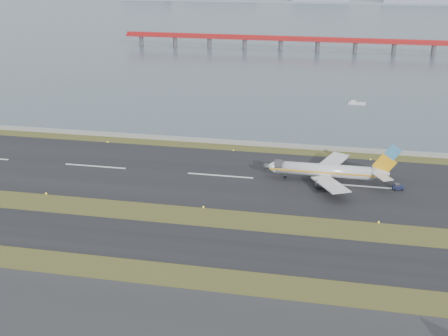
# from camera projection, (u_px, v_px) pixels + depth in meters

# --- Properties ---
(ground) EXTENTS (1000.00, 1000.00, 0.00)m
(ground) POSITION_uv_depth(u_px,v_px,m) (197.00, 220.00, 141.34)
(ground) COLOR #3A4C1B
(ground) RESTS_ON ground
(taxiway_strip) EXTENTS (1000.00, 18.00, 0.10)m
(taxiway_strip) POSITION_uv_depth(u_px,v_px,m) (184.00, 243.00, 130.38)
(taxiway_strip) COLOR black
(taxiway_strip) RESTS_ON ground
(runway_strip) EXTENTS (1000.00, 45.00, 0.10)m
(runway_strip) POSITION_uv_depth(u_px,v_px,m) (220.00, 176.00, 168.69)
(runway_strip) COLOR black
(runway_strip) RESTS_ON ground
(seawall) EXTENTS (1000.00, 2.50, 1.00)m
(seawall) POSITION_uv_depth(u_px,v_px,m) (237.00, 142.00, 195.88)
(seawall) COLOR #989993
(seawall) RESTS_ON ground
(bay_water) EXTENTS (1400.00, 800.00, 1.30)m
(bay_water) POSITION_uv_depth(u_px,v_px,m) (306.00, 15.00, 560.90)
(bay_water) COLOR #465765
(bay_water) RESTS_ON ground
(red_pier) EXTENTS (260.00, 5.00, 10.20)m
(red_pier) POSITION_uv_depth(u_px,v_px,m) (318.00, 41.00, 363.10)
(red_pier) COLOR #B31E20
(red_pier) RESTS_ON ground
(airliner) EXTENTS (38.52, 32.89, 12.80)m
(airliner) POSITION_uv_depth(u_px,v_px,m) (329.00, 171.00, 163.33)
(airliner) COLOR silver
(airliner) RESTS_ON ground
(pushback_tug) EXTENTS (2.99, 1.90, 1.84)m
(pushback_tug) POSITION_uv_depth(u_px,v_px,m) (398.00, 187.00, 158.78)
(pushback_tug) COLOR #151B3C
(pushback_tug) RESTS_ON ground
(workboat_near) EXTENTS (7.47, 2.60, 1.79)m
(workboat_near) POSITION_uv_depth(u_px,v_px,m) (356.00, 103.00, 244.52)
(workboat_near) COLOR silver
(workboat_near) RESTS_ON ground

